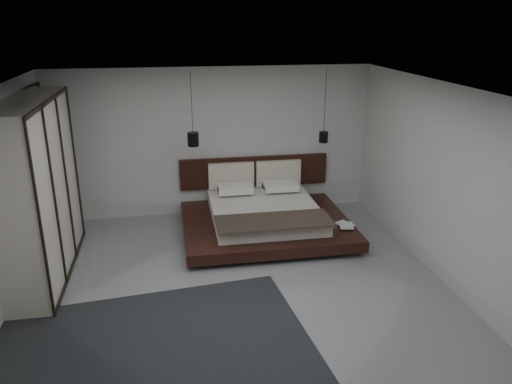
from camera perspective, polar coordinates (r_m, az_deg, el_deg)
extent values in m
plane|color=gray|center=(7.23, -2.35, -10.88)|extent=(6.00, 6.00, 0.00)
plane|color=white|center=(6.30, -2.70, 11.67)|extent=(6.00, 6.00, 0.00)
plane|color=beige|center=(9.50, -4.94, 5.67)|extent=(6.00, 0.00, 6.00)
plane|color=beige|center=(3.99, 3.44, -14.95)|extent=(6.00, 0.00, 6.00)
plane|color=beige|center=(7.61, 20.50, 0.97)|extent=(0.00, 6.00, 6.00)
cube|color=black|center=(9.21, -23.19, 3.07)|extent=(0.05, 0.90, 2.60)
cube|color=black|center=(8.87, 1.14, -4.57)|extent=(2.27, 1.85, 0.08)
cube|color=black|center=(8.81, 1.14, -3.78)|extent=(2.88, 2.37, 0.19)
cube|color=silver|center=(8.86, 0.98, -2.22)|extent=(1.85, 2.06, 0.23)
cube|color=black|center=(8.08, 2.07, -3.37)|extent=(1.87, 0.72, 0.05)
cube|color=white|center=(9.47, -2.49, 0.34)|extent=(0.64, 0.41, 0.12)
cube|color=white|center=(9.61, 2.62, 0.63)|extent=(0.64, 0.41, 0.12)
cube|color=white|center=(9.31, -2.38, 0.40)|extent=(0.64, 0.41, 0.12)
cube|color=white|center=(9.46, 2.82, 0.70)|extent=(0.64, 0.41, 0.12)
cube|color=black|center=(9.72, -0.21, 2.36)|extent=(2.88, 0.08, 0.60)
cube|color=beige|center=(9.58, -2.85, 1.89)|extent=(0.88, 0.10, 0.50)
cube|color=beige|center=(9.73, 2.57, 2.17)|extent=(0.88, 0.10, 0.50)
imported|color=#99724C|center=(8.61, 9.59, -3.86)|extent=(0.34, 0.37, 0.03)
imported|color=#99724C|center=(8.57, 9.53, -3.79)|extent=(0.29, 0.35, 0.02)
cylinder|color=black|center=(8.68, -7.39, 10.16)|extent=(0.01, 0.01, 1.05)
cylinder|color=black|center=(8.81, -7.20, 6.00)|extent=(0.20, 0.20, 0.24)
cylinder|color=#FFE0B2|center=(8.83, -7.18, 5.34)|extent=(0.15, 0.15, 0.01)
cylinder|color=black|center=(9.11, 7.91, 10.32)|extent=(0.01, 0.01, 1.13)
cylinder|color=black|center=(9.24, 7.72, 6.25)|extent=(0.16, 0.16, 0.20)
cylinder|color=#FFE0B2|center=(9.26, 7.70, 5.74)|extent=(0.12, 0.12, 0.01)
cube|color=beige|center=(7.78, -23.64, 0.16)|extent=(0.60, 2.60, 2.60)
cube|color=black|center=(7.42, -22.60, 9.60)|extent=(0.03, 2.60, 0.06)
cube|color=black|center=(8.18, -20.31, -8.12)|extent=(0.03, 2.60, 0.06)
cube|color=black|center=(6.52, -23.42, -3.39)|extent=(0.03, 0.05, 2.60)
cube|color=black|center=(7.31, -22.00, -0.80)|extent=(0.03, 0.05, 2.60)
cube|color=black|center=(8.11, -20.86, 1.29)|extent=(0.03, 0.05, 2.60)
cube|color=black|center=(8.93, -19.92, 3.00)|extent=(0.03, 0.05, 2.60)
cube|color=black|center=(6.09, -12.36, -17.81)|extent=(4.08, 3.11, 0.02)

